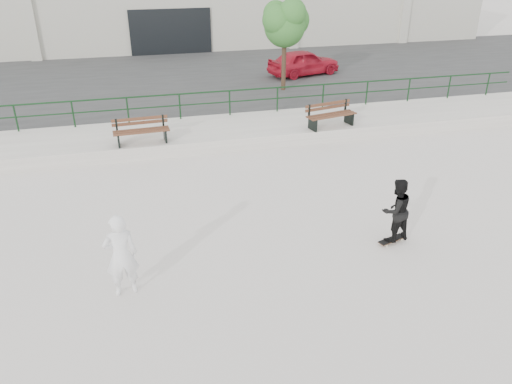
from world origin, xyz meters
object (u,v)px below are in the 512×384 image
object	(u,v)px
red_car	(304,62)
skateboard	(392,240)
standing_skater	(396,210)
seated_skater	(121,256)
bench_left	(141,131)
bench_right	(330,115)
tree	(285,22)

from	to	relation	value
red_car	skateboard	bearing A→B (deg)	154.02
standing_skater	seated_skater	size ratio (longest dim) A/B	0.86
bench_left	red_car	bearing A→B (deg)	39.94
red_car	standing_skater	world-z (taller)	red_car
bench_right	bench_left	bearing A→B (deg)	168.01
tree	standing_skater	size ratio (longest dim) A/B	2.51
bench_right	seated_skater	world-z (taller)	seated_skater
standing_skater	skateboard	bearing A→B (deg)	16.48
bench_left	seated_skater	distance (m)	7.81
standing_skater	red_car	bearing A→B (deg)	-111.08
skateboard	standing_skater	distance (m)	0.84
skateboard	seated_skater	size ratio (longest dim) A/B	0.42
skateboard	seated_skater	distance (m)	6.61
red_car	standing_skater	xyz separation A→B (m)	(-3.01, -15.50, -0.24)
seated_skater	red_car	bearing A→B (deg)	-127.05
red_car	seated_skater	world-z (taller)	seated_skater
bench_left	bench_right	size ratio (longest dim) A/B	0.95
standing_skater	seated_skater	xyz separation A→B (m)	(-6.53, -0.43, 0.04)
bench_right	seated_skater	size ratio (longest dim) A/B	1.07
bench_right	red_car	bearing A→B (deg)	65.77
bench_left	bench_right	xyz separation A→B (m)	(7.01, 0.00, 0.01)
tree	skateboard	distance (m)	13.43
standing_skater	bench_right	bearing A→B (deg)	-109.70
bench_right	skateboard	bearing A→B (deg)	-111.61
bench_left	standing_skater	bearing A→B (deg)	-54.84
tree	skateboard	size ratio (longest dim) A/B	5.15
bench_left	seated_skater	bearing A→B (deg)	-98.62
skateboard	seated_skater	xyz separation A→B (m)	(-6.53, -0.43, 0.88)
red_car	seated_skater	distance (m)	18.57
red_car	seated_skater	bearing A→B (deg)	134.08
standing_skater	seated_skater	world-z (taller)	seated_skater
red_car	skateboard	size ratio (longest dim) A/B	4.81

